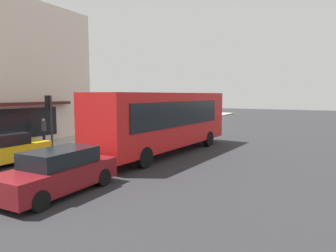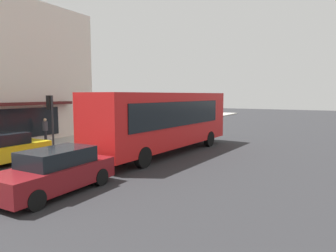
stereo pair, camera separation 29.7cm
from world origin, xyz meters
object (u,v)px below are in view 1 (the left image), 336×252
at_px(bus, 165,119).
at_px(traffic_light, 49,108).
at_px(pedestrian_waiting, 44,128).
at_px(car_yellow, 1,150).
at_px(car_maroon, 58,172).

height_order(bus, traffic_light, bus).
bearing_deg(pedestrian_waiting, car_yellow, -148.04).
distance_m(traffic_light, car_yellow, 5.02).
relative_size(car_maroon, pedestrian_waiting, 2.62).
xyz_separation_m(traffic_light, pedestrian_waiting, (0.75, 1.48, -1.40)).
bearing_deg(car_yellow, traffic_light, 21.38).
relative_size(car_yellow, pedestrian_waiting, 2.64).
xyz_separation_m(bus, car_maroon, (-8.06, -0.13, -1.24)).
height_order(bus, car_yellow, bus).
height_order(car_yellow, pedestrian_waiting, pedestrian_waiting).
height_order(bus, car_maroon, bus).
bearing_deg(bus, car_yellow, 139.13).
bearing_deg(pedestrian_waiting, traffic_light, -116.75).
bearing_deg(bus, pedestrian_waiting, 98.32).
xyz_separation_m(car_maroon, car_yellow, (1.67, 5.66, 0.00)).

